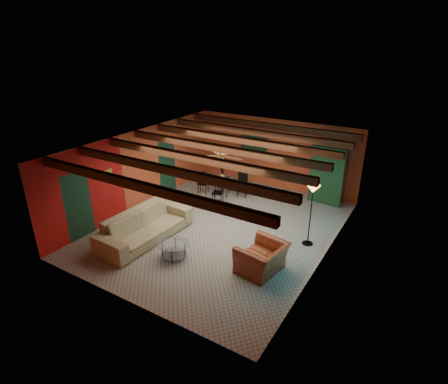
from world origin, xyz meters
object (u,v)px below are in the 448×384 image
Objects in this scene: armchair at (262,258)px; armoire at (328,175)px; dining_table at (222,183)px; floor_lamp at (310,215)px; potted_plant at (333,140)px; coffee_table at (174,250)px; vase at (222,169)px; sofa at (145,226)px.

armchair is 0.58× the size of armoire.
armchair is 4.94m from dining_table.
floor_lamp reaches higher than armchair.
dining_table is at bearing -157.14° from potted_plant.
floor_lamp is (2.87, 2.55, 0.71)m from coffee_table.
floor_lamp is (3.95, -1.73, 0.45)m from dining_table.
dining_table is at bearing 156.34° from floor_lamp.
floor_lamp is 10.03× the size of vase.
sofa is 3.51× the size of coffee_table.
sofa is at bearing -93.55° from dining_table.
floor_lamp is at bearing -60.02° from sofa.
vase is (-3.95, 1.73, 0.11)m from floor_lamp.
coffee_table is at bearing -112.78° from potted_plant.
armoire reaches higher than sofa.
sofa is 1.62× the size of floor_lamp.
potted_plant is at bearing -172.93° from armchair.
armchair is at bearing -82.59° from sofa.
armchair reaches higher than coffee_table.
potted_plant is (0.00, 0.00, 1.27)m from armoire.
sofa is 1.48× the size of armoire.
dining_table is at bearing -128.44° from armchair.
armoire reaches higher than floor_lamp.
armchair is at bearing -106.95° from floor_lamp.
coffee_table is (1.33, -0.35, -0.22)m from sofa.
floor_lamp is at bearing -23.66° from dining_table.
potted_plant is (-0.45, 3.21, 1.36)m from floor_lamp.
potted_plant reaches higher than floor_lamp.
dining_table is at bearing -1.25° from sofa.
armoire is 1.09× the size of floor_lamp.
dining_table is at bearing 180.00° from vase.
armchair is at bearing -46.88° from dining_table.
armchair is 0.64× the size of floor_lamp.
dining_table reaches higher than coffee_table.
sofa is at bearing -121.38° from armoire.
dining_table is 4.21m from potted_plant.
sofa is at bearing -152.32° from floor_lamp.
vase is (0.24, 3.93, 0.59)m from sofa.
armoire is (3.74, 5.41, 0.57)m from sofa.
armchair is at bearing 16.44° from coffee_table.
vase is at bearing 156.34° from floor_lamp.
coffee_table is at bearing -102.65° from sofa.
armchair is 2.40m from coffee_table.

